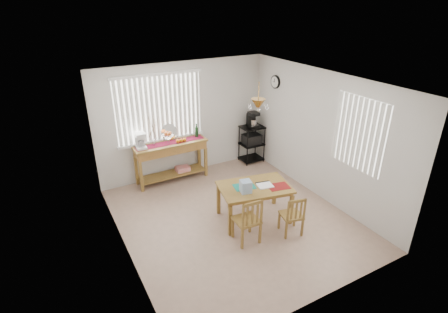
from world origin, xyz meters
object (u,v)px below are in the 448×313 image
chair_right (292,216)px  dining_table (254,190)px  wire_cart (252,140)px  cart_items (252,120)px  chair_left (248,221)px  sideboard (171,152)px

chair_right → dining_table: bearing=113.8°
dining_table → chair_right: chair_right is taller
dining_table → wire_cart: bearing=58.1°
cart_items → chair_left: 3.33m
chair_left → dining_table: bearing=48.1°
wire_cart → cart_items: cart_items is taller
chair_left → chair_right: (0.79, -0.19, -0.05)m
wire_cart → dining_table: (-1.35, -2.16, 0.05)m
sideboard → cart_items: bearing=0.0°
sideboard → chair_right: sideboard is taller
wire_cart → cart_items: bearing=90.0°
sideboard → wire_cart: bearing=-0.2°
sideboard → chair_left: 2.73m
cart_items → chair_right: (-1.03, -2.89, -0.72)m
wire_cart → dining_table: bearing=-121.9°
chair_right → wire_cart: bearing=70.4°
sideboard → chair_left: sideboard is taller
cart_items → dining_table: bearing=-121.8°
wire_cart → cart_items: 0.54m
dining_table → chair_left: (-0.48, -0.53, -0.18)m
wire_cart → dining_table: wire_cart is taller
cart_items → dining_table: cart_items is taller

